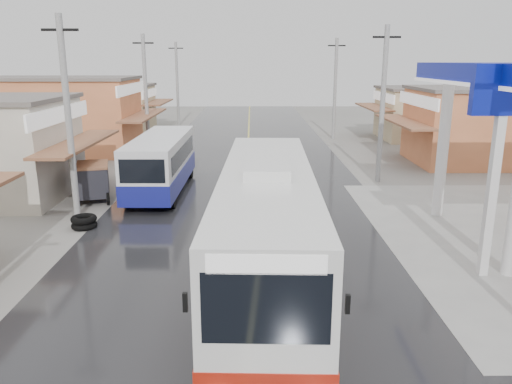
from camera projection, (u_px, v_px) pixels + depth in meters
ground at (242, 327)px, 12.11m from camera, size 120.00×120.00×0.00m
road at (247, 182)px, 26.61m from camera, size 12.00×90.00×0.02m
centre_line at (247, 181)px, 26.61m from camera, size 0.15×90.00×0.01m
shopfronts_left at (27, 170)px, 29.40m from camera, size 11.00×44.00×5.20m
utility_poles_left at (120, 178)px, 27.52m from camera, size 1.60×50.00×8.00m
utility_poles_right at (378, 182)px, 26.68m from camera, size 1.60×36.00×8.00m
coach_bus at (267, 227)px, 13.89m from camera, size 3.01×11.88×3.68m
second_bus at (161, 163)px, 24.26m from camera, size 2.33×8.22×2.72m
cyclist at (166, 187)px, 23.09m from camera, size 0.90×1.81×1.86m
tricycle_near at (93, 180)px, 22.80m from camera, size 2.02×2.39×1.74m
tyre_stack at (84, 222)px, 19.21m from camera, size 0.98×0.98×0.50m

